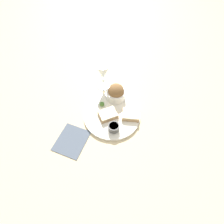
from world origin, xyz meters
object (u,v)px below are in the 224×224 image
sauce_ramekin (114,127)px  cheese_toast_far (131,115)px  cheese_toast_near (108,114)px  napkin (72,140)px  salad_bowl (115,93)px  wine_glass (103,73)px

sauce_ramekin → cheese_toast_far: sauce_ramekin is taller
sauce_ramekin → cheese_toast_near: 0.08m
cheese_toast_far → sauce_ramekin: bearing=-127.4°
cheese_toast_far → napkin: (-0.26, -0.18, -0.02)m
salad_bowl → wine_glass: (-0.08, 0.08, 0.06)m
sauce_ramekin → wine_glass: wine_glass is taller
cheese_toast_far → salad_bowl: bearing=132.6°
sauce_ramekin → cheese_toast_near: sauce_ramekin is taller
sauce_ramekin → wine_glass: bearing=111.8°
salad_bowl → napkin: salad_bowl is taller
cheese_toast_near → napkin: (-0.14, -0.16, -0.02)m
cheese_toast_near → wine_glass: wine_glass is taller
salad_bowl → napkin: size_ratio=0.58×
cheese_toast_near → sauce_ramekin: bearing=-58.9°
salad_bowl → sauce_ramekin: (0.03, -0.20, -0.02)m
wine_glass → napkin: (-0.07, -0.37, -0.10)m
cheese_toast_far → wine_glass: size_ratio=0.58×
salad_bowl → cheese_toast_far: salad_bowl is taller
salad_bowl → wine_glass: bearing=136.1°
cheese_toast_far → wine_glass: 0.27m
salad_bowl → napkin: 0.34m
cheese_toast_near → cheese_toast_far: 0.12m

